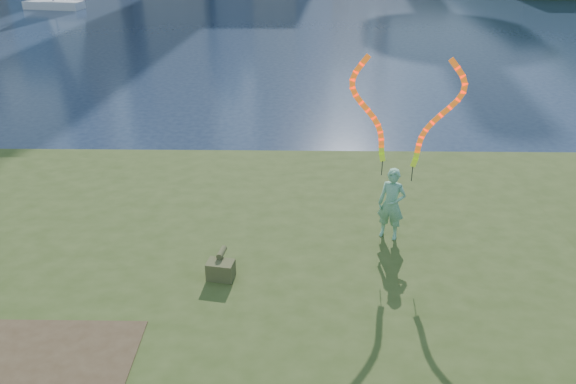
{
  "coord_description": "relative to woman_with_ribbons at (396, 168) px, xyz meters",
  "views": [
    {
      "loc": [
        1.7,
        -8.56,
        6.56
      ],
      "look_at": [
        1.55,
        1.0,
        1.73
      ],
      "focal_mm": 35.0,
      "sensor_mm": 36.0,
      "label": 1
    }
  ],
  "objects": [
    {
      "name": "grassy_knoll",
      "position": [
        -3.55,
        -3.26,
        -1.92
      ],
      "size": [
        20.0,
        18.0,
        0.8
      ],
      "color": "#364518",
      "rests_on": "ground"
    },
    {
      "name": "ground",
      "position": [
        -3.55,
        -0.96,
        -2.26
      ],
      "size": [
        320.0,
        320.0,
        0.0
      ],
      "primitive_type": "plane",
      "color": "#17233A",
      "rests_on": "ground"
    },
    {
      "name": "canvas_bag",
      "position": [
        -3.15,
        -1.45,
        -1.28
      ],
      "size": [
        0.51,
        0.57,
        0.44
      ],
      "rotation": [
        0.0,
        0.0,
        -0.17
      ],
      "color": "#4B4A29",
      "rests_on": "grassy_knoll"
    },
    {
      "name": "woman_with_ribbons",
      "position": [
        0.0,
        0.0,
        0.0
      ],
      "size": [
        1.81,
        0.84,
        3.85
      ],
      "rotation": [
        0.0,
        0.0,
        -0.43
      ],
      "color": "#157636",
      "rests_on": "grassy_knoll"
    }
  ]
}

